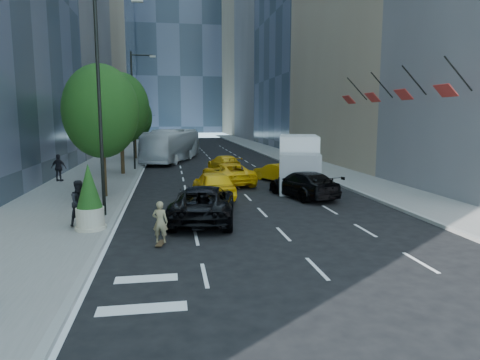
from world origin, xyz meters
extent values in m
plane|color=black|center=(0.00, 0.00, 0.00)|extent=(160.00, 160.00, 0.00)
cube|color=slate|center=(-9.00, 30.00, 0.07)|extent=(6.00, 120.00, 0.15)
cube|color=slate|center=(10.00, 30.00, 0.07)|extent=(4.00, 120.00, 0.15)
cube|color=#2B3643|center=(-22.00, 92.00, 30.00)|extent=(20.00, 28.00, 60.00)
cube|color=gray|center=(22.00, 98.00, 25.00)|extent=(20.00, 24.00, 50.00)
cylinder|color=black|center=(-6.50, 4.00, 5.15)|extent=(0.16, 0.16, 10.00)
cube|color=#99998C|center=(-4.70, 4.00, 9.75)|extent=(0.50, 0.22, 0.15)
cylinder|color=black|center=(-6.50, 22.00, 5.15)|extent=(0.16, 0.16, 10.00)
cylinder|color=black|center=(-5.60, 22.00, 9.85)|extent=(1.80, 0.12, 0.12)
cube|color=#99998C|center=(-4.70, 22.00, 9.75)|extent=(0.50, 0.22, 0.15)
cylinder|color=black|center=(-7.20, 9.00, 1.72)|extent=(0.30, 0.30, 3.15)
ellipsoid|color=#103B11|center=(-7.20, 9.00, 4.98)|extent=(4.20, 4.20, 5.25)
cylinder|color=black|center=(-7.20, 19.00, 1.84)|extent=(0.30, 0.30, 3.38)
ellipsoid|color=#103B11|center=(-7.20, 19.00, 5.32)|extent=(4.50, 4.50, 5.62)
cylinder|color=black|center=(-7.20, 32.00, 1.61)|extent=(0.30, 0.30, 2.93)
ellipsoid|color=#103B11|center=(-7.20, 32.00, 4.63)|extent=(3.90, 3.90, 4.88)
cylinder|color=black|center=(-6.40, 40.00, 2.75)|extent=(0.14, 0.14, 5.20)
imported|color=black|center=(-6.40, 40.00, 4.35)|extent=(2.48, 0.53, 1.00)
cylinder|color=black|center=(11.15, 4.00, 6.85)|extent=(1.75, 0.08, 1.75)
cube|color=#BA322B|center=(10.50, 4.00, 6.00)|extent=(0.64, 1.30, 0.64)
cylinder|color=black|center=(11.15, 8.00, 6.85)|extent=(1.75, 0.08, 1.75)
cube|color=#BA322B|center=(10.50, 8.00, 6.00)|extent=(0.64, 1.30, 0.64)
cylinder|color=black|center=(11.15, 12.00, 6.85)|extent=(1.75, 0.08, 1.75)
cube|color=#BA322B|center=(10.50, 12.00, 6.00)|extent=(0.64, 1.30, 0.64)
cylinder|color=black|center=(11.15, 16.00, 6.85)|extent=(1.75, 0.08, 1.75)
cube|color=#BA322B|center=(10.50, 16.00, 6.00)|extent=(0.64, 1.30, 0.64)
imported|color=#837652|center=(-3.85, -0.76, 0.78)|extent=(0.63, 0.48, 1.56)
imported|color=black|center=(-2.00, 2.75, 0.81)|extent=(3.55, 6.19, 1.63)
imported|color=black|center=(4.20, 7.53, 0.77)|extent=(3.51, 5.71, 1.54)
imported|color=yellow|center=(-1.00, 8.08, 0.81)|extent=(2.38, 4.93, 1.62)
imported|color=#DA9B0B|center=(4.20, 14.00, 0.65)|extent=(2.93, 4.19, 1.31)
imported|color=yellow|center=(0.50, 13.00, 0.76)|extent=(3.58, 5.87, 1.52)
imported|color=yellow|center=(1.20, 20.50, 0.68)|extent=(2.77, 4.98, 1.37)
imported|color=white|center=(-3.20, 29.21, 1.69)|extent=(6.34, 12.45, 3.39)
cube|color=white|center=(5.34, 12.23, 1.96)|extent=(3.75, 5.37, 2.86)
cube|color=gray|center=(4.38, 8.75, 1.22)|extent=(2.91, 2.69, 2.44)
cylinder|color=black|center=(3.20, 8.64, 0.53)|extent=(0.64, 1.12, 1.06)
cylinder|color=black|center=(5.34, 8.05, 0.53)|extent=(0.64, 1.12, 1.06)
cylinder|color=black|center=(4.72, 14.15, 0.53)|extent=(0.64, 1.12, 1.06)
cylinder|color=black|center=(6.86, 13.56, 0.53)|extent=(0.64, 1.12, 1.06)
imported|color=black|center=(-7.19, 2.17, 1.11)|extent=(1.18, 1.13, 1.92)
imported|color=black|center=(-11.20, 15.42, 1.11)|extent=(1.22, 0.80, 1.92)
cylinder|color=#BDB59D|center=(-6.69, 1.50, 0.60)|extent=(1.12, 1.12, 0.89)
cone|color=#103B11|center=(-6.69, 1.50, 1.94)|extent=(1.01, 1.01, 1.79)
camera|label=1|loc=(-3.43, -16.19, 4.68)|focal=32.00mm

